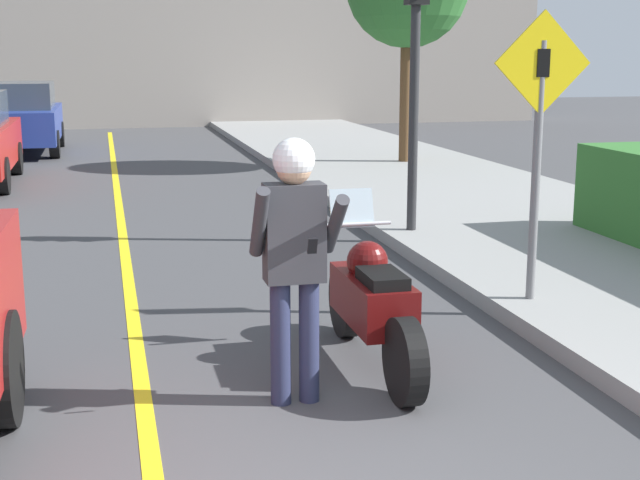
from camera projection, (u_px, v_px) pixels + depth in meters
name	position (u px, v px, depth m)	size (l,w,h in m)	color
road_center_line	(128.00, 274.00, 9.72)	(0.12, 36.00, 0.01)	yellow
motorcycle	(372.00, 303.00, 6.79)	(0.62, 2.17, 1.29)	black
person_biker	(294.00, 242.00, 5.94)	(0.59, 0.49, 1.83)	#282D4C
crossing_sign	(539.00, 129.00, 7.86)	(0.91, 0.08, 2.58)	slate
traffic_light	(416.00, 31.00, 10.82)	(0.26, 0.30, 3.54)	#2D2D30
parked_car_blue	(19.00, 117.00, 21.14)	(1.88, 4.20, 1.68)	black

